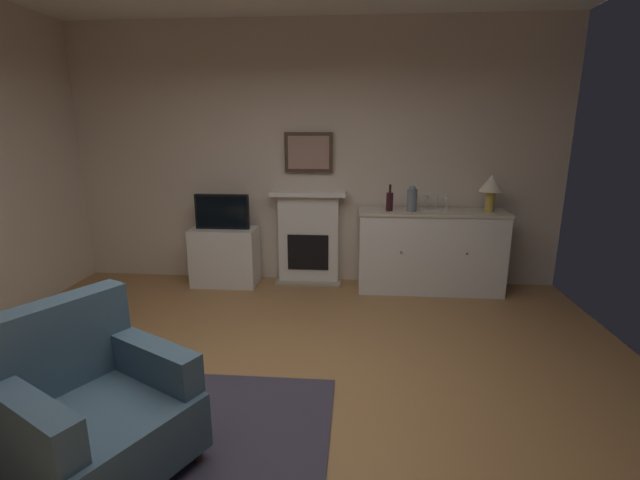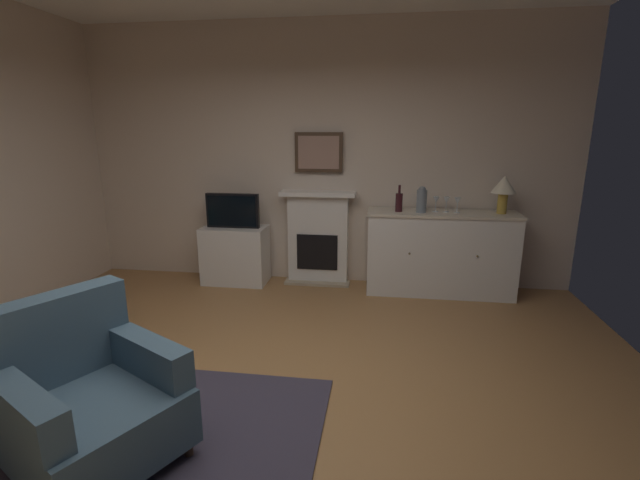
% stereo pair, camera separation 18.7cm
% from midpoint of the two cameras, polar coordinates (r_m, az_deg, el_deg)
% --- Properties ---
extents(ground_plane, '(5.73, 5.44, 0.10)m').
position_cam_midpoint_polar(ground_plane, '(3.15, -5.22, -21.89)').
color(ground_plane, '#9E7042').
rests_on(ground_plane, ground).
extents(wall_rear, '(5.73, 0.06, 2.98)m').
position_cam_midpoint_polar(wall_rear, '(5.21, 1.31, 10.75)').
color(wall_rear, beige).
rests_on(wall_rear, ground_plane).
extents(area_rug, '(2.23, 1.61, 0.02)m').
position_cam_midpoint_polar(area_rug, '(3.05, -21.62, -23.06)').
color(area_rug, '#383342').
rests_on(area_rug, ground_plane).
extents(fireplace_unit, '(0.87, 0.30, 1.10)m').
position_cam_midpoint_polar(fireplace_unit, '(5.23, 0.79, 0.33)').
color(fireplace_unit, white).
rests_on(fireplace_unit, ground_plane).
extents(framed_picture, '(0.55, 0.04, 0.45)m').
position_cam_midpoint_polar(framed_picture, '(5.13, 0.90, 11.24)').
color(framed_picture, '#473323').
extents(sideboard_cabinet, '(1.62, 0.49, 0.92)m').
position_cam_midpoint_polar(sideboard_cabinet, '(5.09, 16.28, -1.62)').
color(sideboard_cabinet, white).
rests_on(sideboard_cabinet, ground_plane).
extents(table_lamp, '(0.26, 0.26, 0.40)m').
position_cam_midpoint_polar(table_lamp, '(5.07, 23.65, 6.25)').
color(table_lamp, '#B79338').
rests_on(table_lamp, sideboard_cabinet).
extents(wine_bottle, '(0.08, 0.08, 0.29)m').
position_cam_midpoint_polar(wine_bottle, '(4.88, 11.25, 4.85)').
color(wine_bottle, '#331419').
rests_on(wine_bottle, sideboard_cabinet).
extents(wine_glass_left, '(0.07, 0.07, 0.16)m').
position_cam_midpoint_polar(wine_glass_left, '(4.97, 15.81, 4.93)').
color(wine_glass_left, silver).
rests_on(wine_glass_left, sideboard_cabinet).
extents(wine_glass_center, '(0.07, 0.07, 0.16)m').
position_cam_midpoint_polar(wine_glass_center, '(4.99, 17.07, 4.87)').
color(wine_glass_center, silver).
rests_on(wine_glass_center, sideboard_cabinet).
extents(wine_glass_right, '(0.07, 0.07, 0.16)m').
position_cam_midpoint_polar(wine_glass_right, '(4.97, 18.38, 4.74)').
color(wine_glass_right, silver).
rests_on(wine_glass_right, sideboard_cabinet).
extents(vase_decorative, '(0.11, 0.11, 0.28)m').
position_cam_midpoint_polar(vase_decorative, '(4.89, 14.07, 5.09)').
color(vase_decorative, slate).
rests_on(vase_decorative, sideboard_cabinet).
extents(tv_cabinet, '(0.75, 0.42, 0.68)m').
position_cam_midpoint_polar(tv_cabinet, '(5.34, -9.88, -1.91)').
color(tv_cabinet, white).
rests_on(tv_cabinet, ground_plane).
extents(tv_set, '(0.62, 0.07, 0.40)m').
position_cam_midpoint_polar(tv_set, '(5.20, -10.21, 3.74)').
color(tv_set, black).
rests_on(tv_set, tv_cabinet).
extents(armchair, '(1.07, 1.05, 0.92)m').
position_cam_midpoint_polar(armchair, '(2.79, -26.05, -18.02)').
color(armchair, '#3F596B').
rests_on(armchair, ground_plane).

